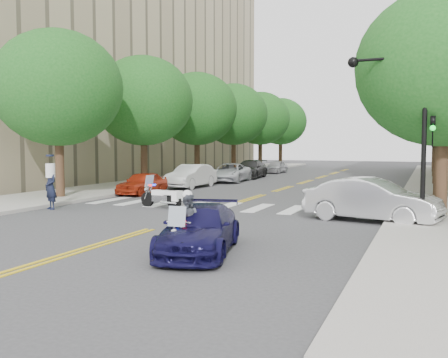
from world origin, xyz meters
The scene contains 27 objects.
ground centered at (0.00, 0.00, 0.00)m, with size 140.00×140.00×0.00m, color #38383A.
sidewalk_left centered at (-9.50, 22.00, 0.07)m, with size 5.00×60.00×0.15m, color #9E9991.
sidewalk_right centered at (9.50, 22.00, 0.07)m, with size 5.00×60.00×0.15m, color #9E9991.
building_left centered at (-26.00, 26.00, 12.00)m, with size 26.00×44.00×24.00m, color tan.
tree_l_0 centered at (-8.80, 6.00, 5.55)m, with size 6.40×6.40×8.45m.
tree_l_1 centered at (-8.80, 14.00, 5.55)m, with size 6.40×6.40×8.45m.
tree_l_2 centered at (-8.80, 22.00, 5.55)m, with size 6.40×6.40×8.45m.
tree_l_3 centered at (-8.80, 30.00, 5.55)m, with size 6.40×6.40×8.45m.
tree_l_4 centered at (-8.80, 38.00, 5.55)m, with size 6.40×6.40×8.45m.
tree_l_5 centered at (-8.80, 46.00, 5.55)m, with size 6.40×6.40×8.45m.
tree_r_0 centered at (8.80, 6.00, 5.55)m, with size 6.40×6.40×8.45m.
tree_r_1 centered at (8.80, 14.00, 5.55)m, with size 6.40×6.40×8.45m.
tree_r_2 centered at (8.80, 22.00, 5.55)m, with size 6.40×6.40×8.45m.
tree_r_3 centered at (8.80, 30.00, 5.55)m, with size 6.40×6.40×8.45m.
tree_r_4 centered at (8.80, 38.00, 5.55)m, with size 6.40×6.40×8.45m.
tree_r_5 centered at (8.80, 46.00, 5.55)m, with size 6.40×6.40×8.45m.
traffic_signal_pole centered at (7.72, 3.50, 3.72)m, with size 2.82×0.42×6.00m.
motorcycle_police centered at (2.81, -2.83, 0.73)m, with size 0.72×2.03×1.65m.
motorcycle_parked centered at (-2.22, 4.90, 0.49)m, with size 2.18×0.79×1.42m.
officer_standing centered at (-6.50, 2.74, 0.94)m, with size 0.69×0.45×1.89m, color black.
convertible centered at (6.50, 4.50, 0.78)m, with size 1.66×4.76×1.57m, color silver.
sedan_blue centered at (2.99, -2.52, 0.60)m, with size 1.69×4.16×1.21m, color #100D38.
parked_car_a centered at (-6.30, 9.72, 0.63)m, with size 1.48×3.67×1.25m, color #AA2912.
parked_car_b centered at (-5.64, 14.50, 0.74)m, with size 1.57×4.51×1.49m, color silver.
parked_car_c centered at (-5.20, 20.05, 0.68)m, with size 2.26×4.89×1.36m, color #B6B9BF.
parked_car_d centered at (-5.20, 24.50, 0.73)m, with size 2.04×5.01×1.45m, color black.
parked_car_e centered at (-5.20, 32.00, 0.61)m, with size 1.44×3.58×1.22m, color #A1A0A6.
Camera 1 is at (8.39, -13.97, 2.79)m, focal length 40.00 mm.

